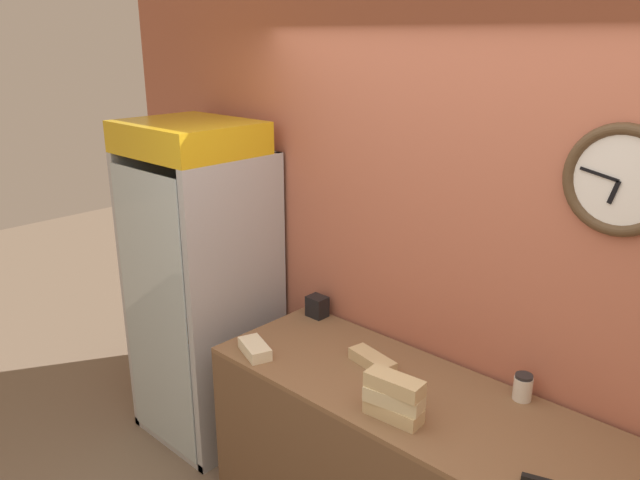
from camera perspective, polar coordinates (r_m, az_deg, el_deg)
name	(u,v)px	position (r m, az deg, el deg)	size (l,w,h in m)	color
wall_back	(462,276)	(3.05, 12.87, -3.26)	(5.20, 0.10, 2.70)	#B7664C
prep_counter	(402,474)	(3.21, 7.50, -20.43)	(1.94, 0.72, 0.92)	brown
beverage_cooler	(208,269)	(3.88, -10.19, -2.61)	(0.74, 0.70, 1.99)	#B2B7BC
sandwich_stack_bottom	(393,411)	(2.73, 6.72, -15.28)	(0.26, 0.12, 0.07)	tan
sandwich_stack_middle	(394,398)	(2.70, 6.77, -14.12)	(0.26, 0.14, 0.07)	beige
sandwich_stack_top	(394,384)	(2.66, 6.82, -12.92)	(0.26, 0.12, 0.07)	tan
sandwich_flat_left	(372,361)	(3.10, 4.81, -10.93)	(0.27, 0.14, 0.06)	tan
sandwich_flat_right	(255,349)	(3.21, -5.98, -9.87)	(0.24, 0.17, 0.06)	beige
condiment_jar	(523,387)	(2.96, 18.06, -12.67)	(0.08, 0.08, 0.12)	silver
napkin_dispenser	(317,306)	(3.58, -0.26, -6.09)	(0.11, 0.09, 0.12)	black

